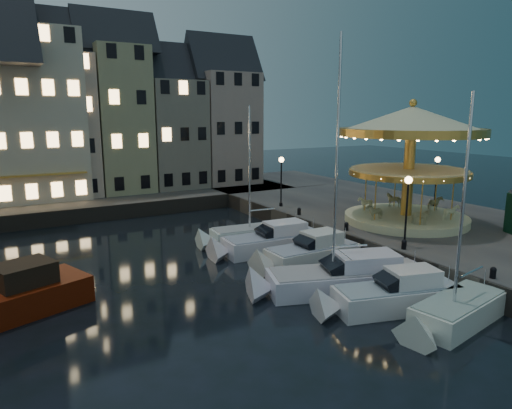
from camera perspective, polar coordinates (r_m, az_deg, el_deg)
ground at (r=23.78m, az=7.73°, el=-11.17°), size 160.00×160.00×0.00m
quay_east at (r=37.06m, az=19.33°, el=-2.41°), size 16.00×56.00×1.30m
quay_north at (r=46.38m, az=-22.56°, el=0.04°), size 44.00×12.00×1.30m
quaywall_e at (r=31.56m, az=9.75°, el=-4.27°), size 0.15×44.00×1.30m
quaywall_n at (r=40.87m, az=-18.65°, el=-1.12°), size 48.00×0.15×1.30m
streetlamp_b at (r=28.14m, az=18.38°, el=0.44°), size 0.44×0.44×4.17m
streetlamp_c at (r=38.30m, az=3.18°, el=3.78°), size 0.44×0.44×4.17m
streetlamp_d at (r=41.16m, az=21.65°, el=3.53°), size 0.44×0.44×4.17m
bollard_a at (r=24.78m, az=27.52°, el=-7.51°), size 0.30×0.30×0.57m
bollard_b at (r=27.92m, az=18.01°, el=-4.72°), size 0.30×0.30×0.57m
bollard_c at (r=31.34m, az=11.24°, el=-2.64°), size 0.30×0.30×0.57m
bollard_d at (r=35.53m, az=5.41°, el=-0.81°), size 0.30×0.30×0.57m
townhouse_nc at (r=47.59m, az=-23.65°, el=10.10°), size 6.82×8.00×14.80m
townhouse_nd at (r=48.61m, az=-16.84°, el=11.15°), size 5.50×8.00×15.80m
townhouse_ne at (r=50.18m, az=-10.60°, el=9.72°), size 6.16×8.00×12.80m
townhouse_nf at (r=52.50m, az=-4.29°, el=10.49°), size 6.82×8.00×13.80m
motorboat_a at (r=21.89m, az=23.34°, el=-12.58°), size 6.33×2.95×10.39m
motorboat_b at (r=22.54m, az=16.36°, el=-11.09°), size 7.08×3.69×2.15m
motorboat_c at (r=24.25m, az=10.55°, el=-9.08°), size 9.30×5.16×12.49m
motorboat_d at (r=27.94m, az=6.36°, el=-6.27°), size 6.86×2.29×2.15m
motorboat_e at (r=30.25m, az=1.60°, el=-4.81°), size 7.91×2.77×2.15m
motorboat_f at (r=32.47m, az=-0.65°, el=-3.88°), size 7.85×2.74×10.36m
carousel at (r=34.01m, az=18.76°, el=7.37°), size 9.97×9.97×8.73m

